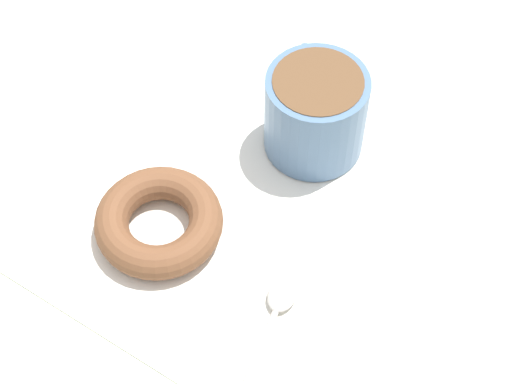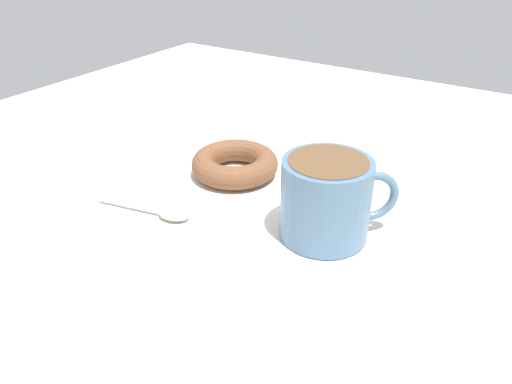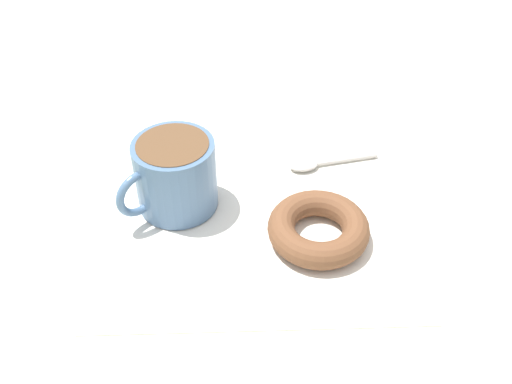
{
  "view_description": "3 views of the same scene",
  "coord_description": "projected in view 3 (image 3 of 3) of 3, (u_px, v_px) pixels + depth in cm",
  "views": [
    {
      "loc": [
        -36.46,
        -21.75,
        62.6
      ],
      "look_at": [
        -1.39,
        0.68,
        2.3
      ],
      "focal_mm": 60.0,
      "sensor_mm": 36.0,
      "label": 1
    },
    {
      "loc": [
        24.65,
        -39.85,
        29.58
      ],
      "look_at": [
        -1.39,
        0.68,
        2.3
      ],
      "focal_mm": 35.0,
      "sensor_mm": 36.0,
      "label": 2
    },
    {
      "loc": [
        0.2,
        49.04,
        44.73
      ],
      "look_at": [
        -1.39,
        0.68,
        2.3
      ],
      "focal_mm": 40.0,
      "sensor_mm": 36.0,
      "label": 3
    }
  ],
  "objects": [
    {
      "name": "coffee_cup",
      "position": [
        176.0,
        173.0,
        0.63
      ],
      "size": [
        10.65,
        10.0,
        8.44
      ],
      "color": "slate",
      "rests_on": "napkin"
    },
    {
      "name": "donut",
      "position": [
        320.0,
        228.0,
        0.61
      ],
      "size": [
        10.94,
        10.94,
        2.92
      ],
      "primitive_type": "torus",
      "color": "brown",
      "rests_on": "napkin"
    },
    {
      "name": "spoon",
      "position": [
        316.0,
        164.0,
        0.71
      ],
      "size": [
        11.57,
        3.71,
        0.9
      ],
      "color": "#B7B2A8",
      "rests_on": "napkin"
    },
    {
      "name": "napkin",
      "position": [
        256.0,
        206.0,
        0.66
      ],
      "size": [
        34.31,
        34.31,
        0.3
      ],
      "primitive_type": "cube",
      "rotation": [
        0.0,
        0.0,
        0.0
      ],
      "color": "white",
      "rests_on": "ground_plane"
    },
    {
      "name": "ground_plane",
      "position": [
        244.0,
        210.0,
        0.67
      ],
      "size": [
        120.0,
        120.0,
        2.0
      ],
      "primitive_type": "cube",
      "color": "beige"
    }
  ]
}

